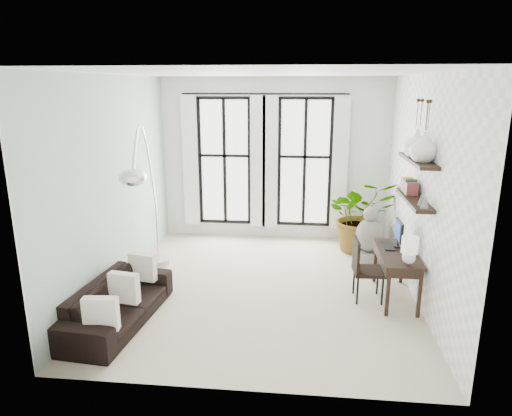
# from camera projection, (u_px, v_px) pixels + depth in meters

# --- Properties ---
(floor) EXTENTS (5.00, 5.00, 0.00)m
(floor) POSITION_uv_depth(u_px,v_px,m) (263.00, 287.00, 7.09)
(floor) COLOR beige
(floor) RESTS_ON ground
(ceiling) EXTENTS (5.00, 5.00, 0.00)m
(ceiling) POSITION_uv_depth(u_px,v_px,m) (264.00, 73.00, 6.25)
(ceiling) COLOR white
(ceiling) RESTS_ON wall_back
(wall_left) EXTENTS (0.00, 5.00, 5.00)m
(wall_left) POSITION_uv_depth(u_px,v_px,m) (116.00, 183.00, 6.89)
(wall_left) COLOR #A4B7AC
(wall_left) RESTS_ON floor
(wall_right) EXTENTS (0.00, 5.00, 5.00)m
(wall_right) POSITION_uv_depth(u_px,v_px,m) (422.00, 190.00, 6.45)
(wall_right) COLOR white
(wall_right) RESTS_ON floor
(wall_back) EXTENTS (4.50, 0.00, 4.50)m
(wall_back) POSITION_uv_depth(u_px,v_px,m) (274.00, 160.00, 9.07)
(wall_back) COLOR white
(wall_back) RESTS_ON floor
(windows) EXTENTS (3.26, 0.13, 2.65)m
(windows) POSITION_uv_depth(u_px,v_px,m) (264.00, 162.00, 9.03)
(windows) COLOR white
(windows) RESTS_ON wall_back
(wall_shelves) EXTENTS (0.25, 1.30, 0.60)m
(wall_shelves) POSITION_uv_depth(u_px,v_px,m) (415.00, 183.00, 6.29)
(wall_shelves) COLOR black
(wall_shelves) RESTS_ON wall_right
(sofa) EXTENTS (0.94, 1.99, 0.56)m
(sofa) POSITION_uv_depth(u_px,v_px,m) (118.00, 303.00, 5.97)
(sofa) COLOR black
(sofa) RESTS_ON floor
(throw_pillows) EXTENTS (0.40, 1.52, 0.40)m
(throw_pillows) POSITION_uv_depth(u_px,v_px,m) (124.00, 288.00, 5.90)
(throw_pillows) COLOR beige
(throw_pillows) RESTS_ON sofa
(plant) EXTENTS (1.43, 1.29, 1.38)m
(plant) POSITION_uv_depth(u_px,v_px,m) (360.00, 215.00, 8.50)
(plant) COLOR #2D7228
(plant) RESTS_ON floor
(desk) EXTENTS (0.52, 1.22, 1.12)m
(desk) POSITION_uv_depth(u_px,v_px,m) (398.00, 256.00, 6.49)
(desk) COLOR black
(desk) RESTS_ON floor
(desk_chair) EXTENTS (0.46, 0.46, 0.92)m
(desk_chair) POSITION_uv_depth(u_px,v_px,m) (363.00, 265.00, 6.56)
(desk_chair) COLOR black
(desk_chair) RESTS_ON floor
(arc_lamp) EXTENTS (0.76, 2.32, 2.53)m
(arc_lamp) POSITION_uv_depth(u_px,v_px,m) (144.00, 163.00, 6.51)
(arc_lamp) COLOR silver
(arc_lamp) RESTS_ON floor
(buddha) EXTENTS (0.55, 0.55, 0.99)m
(buddha) POSITION_uv_depth(u_px,v_px,m) (370.00, 238.00, 8.10)
(buddha) COLOR gray
(buddha) RESTS_ON floor
(vase_a) EXTENTS (0.37, 0.37, 0.38)m
(vase_a) POSITION_uv_depth(u_px,v_px,m) (424.00, 147.00, 5.87)
(vase_a) COLOR white
(vase_a) RESTS_ON shelf_upper
(vase_b) EXTENTS (0.37, 0.37, 0.38)m
(vase_b) POSITION_uv_depth(u_px,v_px,m) (417.00, 143.00, 6.26)
(vase_b) COLOR white
(vase_b) RESTS_ON shelf_upper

